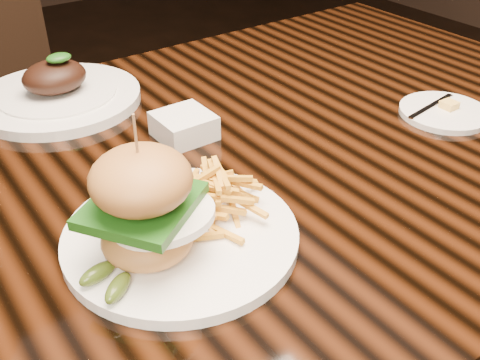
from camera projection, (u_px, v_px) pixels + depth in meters
dining_table at (193, 209)px, 0.86m from camera, size 1.60×0.90×0.75m
burger_plate at (174, 212)px, 0.64m from camera, size 0.28×0.28×0.19m
side_saucer at (444, 112)px, 0.95m from camera, size 0.15×0.15×0.02m
ramekin at (184, 126)px, 0.88m from camera, size 0.10×0.10×0.04m
far_dish at (58, 94)px, 0.98m from camera, size 0.29×0.29×0.09m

